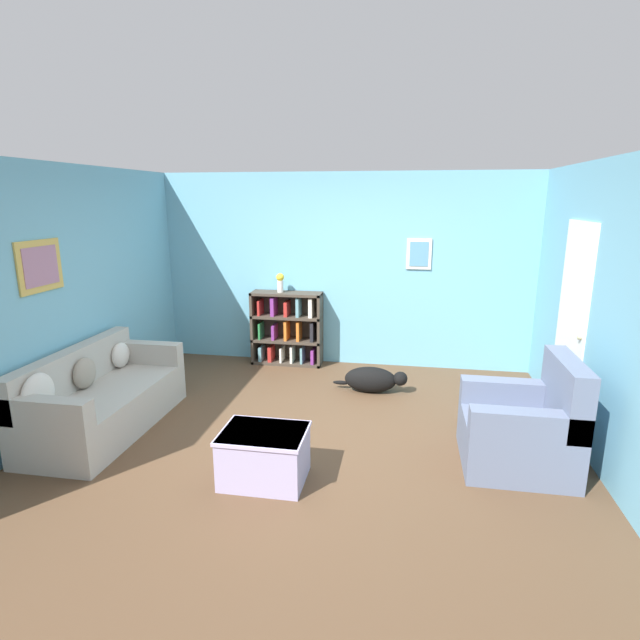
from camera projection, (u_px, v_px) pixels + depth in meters
ground_plane at (313, 432)px, 4.95m from camera, size 14.00×14.00×0.00m
wall_back at (344, 270)px, 6.80m from camera, size 5.60×0.13×2.60m
wall_left at (67, 295)px, 5.07m from camera, size 0.13×5.00×2.60m
wall_right at (607, 315)px, 4.24m from camera, size 0.16×5.00×2.60m
couch at (101, 399)px, 4.96m from camera, size 0.82×1.82×0.81m
bookshelf at (288, 329)px, 6.92m from camera, size 0.97×0.31×1.01m
recliner_chair at (525, 428)px, 4.27m from camera, size 0.89×0.87×0.97m
coffee_table at (264, 454)px, 4.06m from camera, size 0.69×0.53×0.43m
dog at (373, 380)px, 5.94m from camera, size 0.89×0.28×0.31m
vase at (280, 282)px, 6.76m from camera, size 0.11×0.11×0.26m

